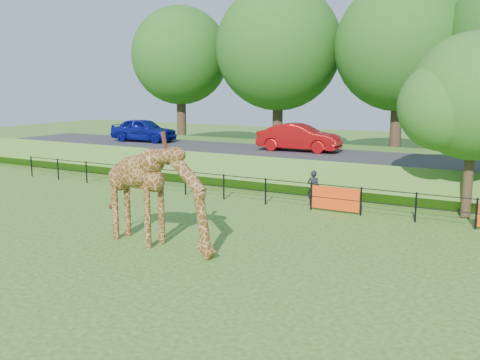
{
  "coord_description": "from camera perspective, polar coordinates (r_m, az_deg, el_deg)",
  "views": [
    {
      "loc": [
        9.51,
        -11.37,
        4.9
      ],
      "look_at": [
        1.72,
        2.72,
        2.0
      ],
      "focal_mm": 40.0,
      "sensor_mm": 36.0,
      "label": 1
    }
  ],
  "objects": [
    {
      "name": "embankment",
      "position": [
        28.82,
        9.35,
        1.58
      ],
      "size": [
        40.0,
        9.0,
        1.3
      ],
      "primitive_type": "cube",
      "color": "#265916",
      "rests_on": "ground"
    },
    {
      "name": "ground",
      "position": [
        15.61,
        -10.51,
        -8.26
      ],
      "size": [
        90.0,
        90.0,
        0.0
      ],
      "primitive_type": "plane",
      "color": "#265916",
      "rests_on": "ground"
    },
    {
      "name": "perimeter_fence",
      "position": [
        22.01,
        2.74,
        -1.2
      ],
      "size": [
        28.07,
        0.1,
        1.1
      ],
      "primitive_type": null,
      "color": "black",
      "rests_on": "ground"
    },
    {
      "name": "bg_tree_line",
      "position": [
        34.31,
        16.52,
        13.62
      ],
      "size": [
        37.3,
        8.8,
        11.82
      ],
      "color": "#382919",
      "rests_on": "ground"
    },
    {
      "name": "car_red",
      "position": [
        28.29,
        6.32,
        4.53
      ],
      "size": [
        4.43,
        1.77,
        1.43
      ],
      "primitive_type": "imported",
      "rotation": [
        0.0,
        0.0,
        1.63
      ],
      "color": "#B80D0F",
      "rests_on": "road"
    },
    {
      "name": "giraffe",
      "position": [
        16.25,
        -8.84,
        -1.73
      ],
      "size": [
        4.48,
        1.45,
        3.15
      ],
      "primitive_type": null,
      "rotation": [
        0.0,
        0.0,
        -0.15
      ],
      "color": "#5B3612",
      "rests_on": "ground"
    },
    {
      "name": "road",
      "position": [
        27.32,
        8.33,
        2.65
      ],
      "size": [
        40.0,
        5.0,
        0.12
      ],
      "primitive_type": "cube",
      "color": "#2D2E30",
      "rests_on": "embankment"
    },
    {
      "name": "car_blue",
      "position": [
        33.43,
        -10.24,
        5.28
      ],
      "size": [
        4.25,
        1.94,
        1.41
      ],
      "primitive_type": "imported",
      "rotation": [
        0.0,
        0.0,
        1.64
      ],
      "color": "#141BA3",
      "rests_on": "road"
    },
    {
      "name": "visitor",
      "position": [
        21.95,
        7.84,
        -0.84
      ],
      "size": [
        0.54,
        0.36,
        1.46
      ],
      "primitive_type": "imported",
      "rotation": [
        0.0,
        0.0,
        3.16
      ],
      "color": "black",
      "rests_on": "ground"
    },
    {
      "name": "tree_east",
      "position": [
        21.1,
        23.95,
        7.66
      ],
      "size": [
        5.4,
        4.71,
        6.76
      ],
      "color": "#382919",
      "rests_on": "ground"
    }
  ]
}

